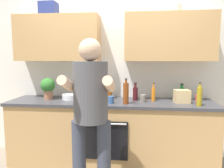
% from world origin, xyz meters
% --- Properties ---
extents(ground_plane, '(12.00, 12.00, 0.00)m').
position_xyz_m(ground_plane, '(0.00, 0.00, 0.00)').
color(ground_plane, '#756B5B').
extents(back_wall_unit, '(4.00, 0.38, 2.50)m').
position_xyz_m(back_wall_unit, '(-0.00, 0.27, 1.50)').
color(back_wall_unit, silver).
rests_on(back_wall_unit, ground).
extents(counter, '(2.84, 0.67, 0.90)m').
position_xyz_m(counter, '(-0.00, -0.00, 0.45)').
color(counter, tan).
rests_on(counter, ground).
extents(person_standing, '(0.49, 0.45, 1.68)m').
position_xyz_m(person_standing, '(-0.10, -0.85, 0.99)').
color(person_standing, '#383D4C').
rests_on(person_standing, ground).
extents(bottle_wine, '(0.07, 0.07, 0.25)m').
position_xyz_m(bottle_wine, '(0.34, 0.08, 1.00)').
color(bottle_wine, '#471419').
rests_on(bottle_wine, counter).
extents(bottle_syrup, '(0.07, 0.07, 0.26)m').
position_xyz_m(bottle_syrup, '(-0.03, 0.14, 1.00)').
color(bottle_syrup, '#8C4C14').
rests_on(bottle_syrup, counter).
extents(bottle_soda, '(0.08, 0.08, 0.23)m').
position_xyz_m(bottle_soda, '(1.00, 0.20, 0.99)').
color(bottle_soda, '#198C33').
rests_on(bottle_soda, counter).
extents(bottle_water, '(0.06, 0.06, 0.23)m').
position_xyz_m(bottle_water, '(-0.35, 0.01, 1.00)').
color(bottle_water, silver).
rests_on(bottle_water, counter).
extents(bottle_oil, '(0.06, 0.06, 0.29)m').
position_xyz_m(bottle_oil, '(1.13, -0.17, 1.02)').
color(bottle_oil, olive).
rests_on(bottle_oil, counter).
extents(bottle_vinegar, '(0.07, 0.07, 0.33)m').
position_xyz_m(bottle_vinegar, '(0.22, -0.16, 1.04)').
color(bottle_vinegar, brown).
rests_on(bottle_vinegar, counter).
extents(bottle_juice, '(0.05, 0.05, 0.25)m').
position_xyz_m(bottle_juice, '(0.59, 0.07, 1.00)').
color(bottle_juice, orange).
rests_on(bottle_juice, counter).
extents(cup_tea, '(0.08, 0.08, 0.10)m').
position_xyz_m(cup_tea, '(0.02, -0.15, 0.95)').
color(cup_tea, '#33598C').
rests_on(cup_tea, counter).
extents(cup_ceramic, '(0.07, 0.07, 0.09)m').
position_xyz_m(cup_ceramic, '(1.19, 0.09, 0.95)').
color(cup_ceramic, '#BF4C47').
rests_on(cup_ceramic, counter).
extents(cup_stoneware, '(0.08, 0.08, 0.10)m').
position_xyz_m(cup_stoneware, '(0.44, -0.02, 0.95)').
color(cup_stoneware, slate).
rests_on(cup_stoneware, counter).
extents(mixing_bowl, '(0.24, 0.24, 0.07)m').
position_xyz_m(mixing_bowl, '(-0.59, 0.07, 0.94)').
color(mixing_bowl, silver).
rests_on(mixing_bowl, counter).
extents(knife_block, '(0.10, 0.14, 0.31)m').
position_xyz_m(knife_block, '(-0.16, -0.03, 1.03)').
color(knife_block, brown).
rests_on(knife_block, counter).
extents(potted_herb, '(0.21, 0.21, 0.31)m').
position_xyz_m(potted_herb, '(-0.91, 0.03, 1.08)').
color(potted_herb, '#9E6647').
rests_on(potted_herb, counter).
extents(grocery_bag_bread, '(0.21, 0.17, 0.17)m').
position_xyz_m(grocery_bag_bread, '(0.96, -0.01, 0.99)').
color(grocery_bag_bread, tan).
rests_on(grocery_bag_bread, counter).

